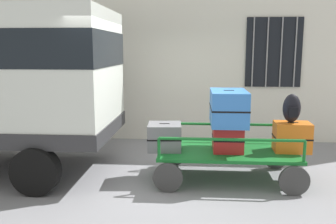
{
  "coord_description": "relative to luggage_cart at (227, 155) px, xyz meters",
  "views": [
    {
      "loc": [
        0.49,
        -5.76,
        2.06
      ],
      "look_at": [
        0.07,
        -0.15,
        1.09
      ],
      "focal_mm": 38.64,
      "sensor_mm": 36.0,
      "label": 1
    }
  ],
  "objects": [
    {
      "name": "ground_plane",
      "position": [
        -1.02,
        0.15,
        -0.4
      ],
      "size": [
        40.0,
        40.0,
        0.0
      ],
      "primitive_type": "plane",
      "color": "gray"
    },
    {
      "name": "building_wall",
      "position": [
        -1.02,
        2.67,
        2.1
      ],
      "size": [
        12.0,
        0.38,
        5.0
      ],
      "color": "silver",
      "rests_on": "ground"
    },
    {
      "name": "luggage_cart",
      "position": [
        0.0,
        0.0,
        0.0
      ],
      "size": [
        2.24,
        1.26,
        0.49
      ],
      "color": "#146023",
      "rests_on": "ground"
    },
    {
      "name": "cart_railing",
      "position": [
        -0.0,
        0.0,
        0.36
      ],
      "size": [
        2.12,
        1.12,
        0.33
      ],
      "color": "#146023",
      "rests_on": "luggage_cart"
    },
    {
      "name": "suitcase_left_bottom",
      "position": [
        -1.0,
        -0.03,
        0.3
      ],
      "size": [
        0.56,
        0.57,
        0.42
      ],
      "color": "slate",
      "rests_on": "luggage_cart"
    },
    {
      "name": "suitcase_midleft_bottom",
      "position": [
        -0.0,
        -0.03,
        0.3
      ],
      "size": [
        0.47,
        0.51,
        0.42
      ],
      "color": "#B21E1E",
      "rests_on": "luggage_cart"
    },
    {
      "name": "suitcase_midleft_middle",
      "position": [
        0.0,
        -0.02,
        0.78
      ],
      "size": [
        0.56,
        0.89,
        0.54
      ],
      "color": "#3372C6",
      "rests_on": "suitcase_midleft_bottom"
    },
    {
      "name": "suitcase_center_bottom",
      "position": [
        1.0,
        -0.0,
        0.32
      ],
      "size": [
        0.57,
        0.42,
        0.47
      ],
      "color": "orange",
      "rests_on": "luggage_cart"
    },
    {
      "name": "backpack",
      "position": [
        0.96,
        -0.02,
        0.77
      ],
      "size": [
        0.27,
        0.22,
        0.44
      ],
      "color": "black",
      "rests_on": "suitcase_center_bottom"
    }
  ]
}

